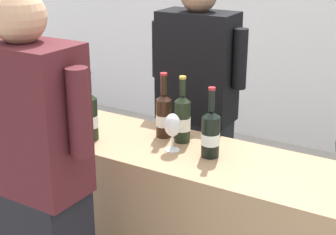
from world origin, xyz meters
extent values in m
cube|color=#9E7A56|center=(0.00, 0.00, 0.47)|extent=(2.07, 0.51, 0.94)
cylinder|color=black|center=(-0.51, -0.03, 1.04)|extent=(0.08, 0.08, 0.18)
cone|color=black|center=(-0.51, -0.03, 1.14)|extent=(0.08, 0.08, 0.03)
cylinder|color=black|center=(-0.51, -0.03, 1.19)|extent=(0.03, 0.03, 0.08)
cylinder|color=#B79333|center=(-0.51, -0.03, 1.24)|extent=(0.03, 0.03, 0.01)
cylinder|color=silver|center=(-0.51, -0.03, 1.03)|extent=(0.08, 0.08, 0.05)
cylinder|color=black|center=(0.03, 0.10, 1.05)|extent=(0.08, 0.08, 0.21)
cone|color=black|center=(0.03, 0.10, 1.17)|extent=(0.08, 0.08, 0.03)
cylinder|color=black|center=(0.03, 0.10, 1.22)|extent=(0.03, 0.03, 0.08)
cylinder|color=#B79333|center=(0.03, 0.10, 1.27)|extent=(0.03, 0.03, 0.01)
cylinder|color=white|center=(0.03, 0.10, 1.04)|extent=(0.08, 0.08, 0.07)
cylinder|color=black|center=(0.23, 0.01, 1.04)|extent=(0.08, 0.08, 0.19)
cone|color=black|center=(0.23, 0.01, 1.15)|extent=(0.08, 0.08, 0.03)
cylinder|color=black|center=(0.23, 0.01, 1.21)|extent=(0.03, 0.03, 0.10)
cylinder|color=maroon|center=(0.23, 0.01, 1.27)|extent=(0.03, 0.03, 0.01)
cylinder|color=white|center=(0.23, 0.01, 1.03)|extent=(0.09, 0.09, 0.05)
cylinder|color=black|center=(-0.66, -0.04, 1.05)|extent=(0.08, 0.08, 0.20)
cone|color=black|center=(-0.66, -0.04, 1.17)|extent=(0.08, 0.08, 0.04)
cylinder|color=black|center=(-0.66, -0.04, 1.22)|extent=(0.03, 0.03, 0.07)
cylinder|color=black|center=(-0.66, -0.04, 1.26)|extent=(0.03, 0.03, 0.01)
cylinder|color=white|center=(-0.66, -0.04, 1.04)|extent=(0.08, 0.08, 0.08)
cylinder|color=black|center=(-0.37, -0.11, 1.05)|extent=(0.08, 0.08, 0.21)
cone|color=black|center=(-0.37, -0.11, 1.17)|extent=(0.08, 0.08, 0.03)
cylinder|color=black|center=(-0.37, -0.11, 1.23)|extent=(0.03, 0.03, 0.09)
cylinder|color=#333338|center=(-0.37, -0.11, 1.29)|extent=(0.04, 0.04, 0.01)
cylinder|color=silver|center=(-0.37, -0.11, 1.04)|extent=(0.08, 0.08, 0.06)
cylinder|color=black|center=(-0.08, 0.11, 1.04)|extent=(0.08, 0.08, 0.19)
cone|color=black|center=(-0.08, 0.11, 1.15)|extent=(0.08, 0.08, 0.03)
cylinder|color=black|center=(-0.08, 0.11, 1.21)|extent=(0.03, 0.03, 0.10)
cylinder|color=maroon|center=(-0.08, 0.11, 1.27)|extent=(0.04, 0.04, 0.01)
cylinder|color=silver|center=(-0.08, 0.11, 1.03)|extent=(0.08, 0.08, 0.06)
cylinder|color=silver|center=(0.04, -0.03, 0.95)|extent=(0.07, 0.07, 0.00)
cylinder|color=silver|center=(0.04, -0.03, 0.98)|extent=(0.01, 0.01, 0.07)
ellipsoid|color=silver|center=(0.04, -0.03, 1.07)|extent=(0.08, 0.08, 0.11)
ellipsoid|color=maroon|center=(0.04, -0.03, 1.05)|extent=(0.06, 0.06, 0.04)
cylinder|color=silver|center=(-0.82, 0.10, 1.06)|extent=(0.21, 0.21, 0.23)
torus|color=silver|center=(-0.82, 0.10, 1.18)|extent=(0.22, 0.22, 0.01)
cube|color=black|center=(-0.16, 0.60, 0.43)|extent=(0.40, 0.25, 0.87)
cube|color=black|center=(-0.16, 0.60, 1.19)|extent=(0.44, 0.25, 0.64)
cylinder|color=black|center=(0.10, 0.61, 1.26)|extent=(0.08, 0.08, 0.33)
cylinder|color=black|center=(-0.42, 0.60, 1.26)|extent=(0.08, 0.08, 0.33)
cube|color=#47191E|center=(-0.23, -0.64, 1.24)|extent=(0.43, 0.25, 0.60)
sphere|color=tan|center=(-0.23, -0.64, 1.63)|extent=(0.20, 0.20, 0.20)
cylinder|color=#47191E|center=(0.02, -0.64, 1.32)|extent=(0.08, 0.08, 0.33)
camera|label=1|loc=(1.16, -1.93, 1.91)|focal=54.19mm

